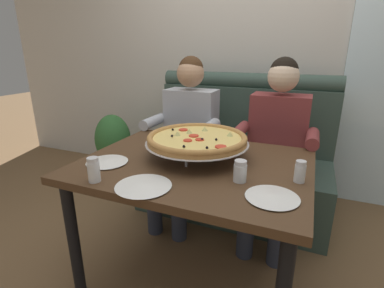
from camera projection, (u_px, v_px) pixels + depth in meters
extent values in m
plane|color=brown|center=(194.00, 275.00, 1.76)|extent=(16.00, 16.00, 0.00)
cube|color=beige|center=(256.00, 40.00, 2.64)|extent=(6.00, 0.12, 2.80)
cube|color=#384C42|center=(231.00, 187.00, 2.39)|extent=(1.52, 0.60, 0.46)
cube|color=#384C42|center=(244.00, 123.00, 2.59)|extent=(1.52, 0.18, 0.65)
cylinder|color=#384C42|center=(247.00, 81.00, 2.47)|extent=(1.52, 0.14, 0.14)
cube|color=#4C331E|center=(195.00, 165.00, 1.53)|extent=(1.19, 0.92, 0.04)
cylinder|color=black|center=(74.00, 243.00, 1.50)|extent=(0.06, 0.06, 0.71)
cylinder|color=black|center=(150.00, 182.00, 2.18)|extent=(0.06, 0.06, 0.71)
cylinder|color=black|center=(295.00, 211.00, 1.80)|extent=(0.06, 0.06, 0.71)
cube|color=#2D3342|center=(180.00, 157.00, 2.20)|extent=(0.34, 0.40, 0.15)
cylinder|color=#2D3342|center=(154.00, 205.00, 2.11)|extent=(0.11, 0.11, 0.46)
cylinder|color=#2D3342|center=(179.00, 210.00, 2.04)|extent=(0.11, 0.11, 0.46)
cube|color=#B2B7C1|center=(191.00, 124.00, 2.33)|extent=(0.40, 0.22, 0.56)
cylinder|color=#B2B7C1|center=(153.00, 122.00, 2.20)|extent=(0.08, 0.28, 0.08)
cylinder|color=#B2B7C1|center=(209.00, 128.00, 2.04)|extent=(0.08, 0.28, 0.08)
sphere|color=tan|center=(190.00, 73.00, 2.18)|extent=(0.21, 0.21, 0.21)
sphere|color=#472D19|center=(191.00, 69.00, 2.18)|extent=(0.19, 0.19, 0.19)
cube|color=#2D3342|center=(271.00, 171.00, 1.95)|extent=(0.34, 0.40, 0.15)
cylinder|color=#2D3342|center=(246.00, 225.00, 1.86)|extent=(0.11, 0.11, 0.46)
cylinder|color=#2D3342|center=(278.00, 233.00, 1.79)|extent=(0.11, 0.11, 0.46)
cube|color=brown|center=(278.00, 133.00, 2.08)|extent=(0.40, 0.22, 0.56)
cylinder|color=brown|center=(240.00, 131.00, 1.95)|extent=(0.08, 0.28, 0.08)
cylinder|color=brown|center=(313.00, 139.00, 1.79)|extent=(0.08, 0.28, 0.08)
sphere|color=beige|center=(283.00, 76.00, 1.93)|extent=(0.21, 0.21, 0.21)
sphere|color=black|center=(284.00, 71.00, 1.93)|extent=(0.19, 0.19, 0.19)
cylinder|color=silver|center=(186.00, 159.00, 1.45)|extent=(0.01, 0.01, 0.08)
cylinder|color=silver|center=(181.00, 143.00, 1.69)|extent=(0.01, 0.01, 0.08)
cylinder|color=silver|center=(223.00, 149.00, 1.60)|extent=(0.01, 0.01, 0.08)
torus|color=silver|center=(197.00, 144.00, 1.57)|extent=(0.31, 0.31, 0.01)
cylinder|color=silver|center=(197.00, 142.00, 1.56)|extent=(0.56, 0.56, 0.00)
cylinder|color=#B77F42|center=(197.00, 141.00, 1.56)|extent=(0.54, 0.54, 0.02)
torus|color=#B77F42|center=(197.00, 137.00, 1.56)|extent=(0.54, 0.54, 0.03)
cylinder|color=#EFCC6B|center=(197.00, 138.00, 1.56)|extent=(0.48, 0.48, 0.01)
cylinder|color=red|center=(188.00, 140.00, 1.49)|extent=(0.05, 0.05, 0.01)
cylinder|color=red|center=(221.00, 147.00, 1.39)|extent=(0.06, 0.06, 0.01)
cylinder|color=red|center=(194.00, 136.00, 1.57)|extent=(0.05, 0.05, 0.01)
cylinder|color=red|center=(183.00, 130.00, 1.69)|extent=(0.05, 0.05, 0.01)
cylinder|color=red|center=(200.00, 140.00, 1.51)|extent=(0.05, 0.05, 0.01)
sphere|color=black|center=(207.00, 148.00, 1.37)|extent=(0.01, 0.01, 0.01)
sphere|color=black|center=(184.00, 146.00, 1.39)|extent=(0.01, 0.01, 0.01)
sphere|color=black|center=(202.00, 139.00, 1.50)|extent=(0.01, 0.01, 0.01)
sphere|color=black|center=(216.00, 139.00, 1.50)|extent=(0.01, 0.01, 0.01)
sphere|color=black|center=(172.00, 136.00, 1.56)|extent=(0.01, 0.01, 0.01)
sphere|color=black|center=(173.00, 129.00, 1.68)|extent=(0.01, 0.01, 0.01)
cone|color=#CCC675|center=(230.00, 134.00, 1.57)|extent=(0.04, 0.04, 0.02)
cone|color=#CCC675|center=(177.00, 133.00, 1.59)|extent=(0.04, 0.04, 0.02)
cone|color=#CCC675|center=(205.00, 129.00, 1.68)|extent=(0.04, 0.04, 0.02)
cone|color=#CCC675|center=(189.00, 131.00, 1.63)|extent=(0.04, 0.04, 0.02)
cylinder|color=white|center=(300.00, 174.00, 1.28)|extent=(0.05, 0.05, 0.08)
cylinder|color=silver|center=(299.00, 177.00, 1.29)|extent=(0.04, 0.04, 0.05)
cylinder|color=silver|center=(301.00, 163.00, 1.27)|extent=(0.05, 0.05, 0.02)
cylinder|color=white|center=(94.00, 172.00, 1.28)|extent=(0.05, 0.05, 0.09)
cylinder|color=#A82D19|center=(94.00, 176.00, 1.29)|extent=(0.05, 0.05, 0.06)
cylinder|color=silver|center=(92.00, 160.00, 1.27)|extent=(0.05, 0.05, 0.02)
cylinder|color=white|center=(240.00, 173.00, 1.29)|extent=(0.06, 0.06, 0.08)
cylinder|color=#4C6633|center=(240.00, 177.00, 1.29)|extent=(0.05, 0.05, 0.04)
cylinder|color=silver|center=(241.00, 163.00, 1.27)|extent=(0.06, 0.06, 0.02)
cylinder|color=white|center=(272.00, 198.00, 1.15)|extent=(0.15, 0.15, 0.01)
cone|color=white|center=(272.00, 196.00, 1.15)|extent=(0.22, 0.22, 0.01)
cylinder|color=white|center=(144.00, 186.00, 1.24)|extent=(0.17, 0.17, 0.01)
cone|color=white|center=(143.00, 184.00, 1.24)|extent=(0.25, 0.25, 0.01)
cylinder|color=white|center=(107.00, 162.00, 1.51)|extent=(0.15, 0.15, 0.01)
cone|color=white|center=(107.00, 161.00, 1.51)|extent=(0.22, 0.22, 0.01)
cylinder|color=black|center=(366.00, 155.00, 3.15)|extent=(0.02, 0.02, 0.44)
cylinder|color=black|center=(346.00, 157.00, 3.08)|extent=(0.02, 0.02, 0.44)
cylinder|color=black|center=(366.00, 166.00, 2.85)|extent=(0.02, 0.02, 0.44)
cylinder|color=black|center=(370.00, 139.00, 2.93)|extent=(0.40, 0.40, 0.02)
cylinder|color=brown|center=(116.00, 169.00, 3.04)|extent=(0.24, 0.24, 0.22)
ellipsoid|color=#336B33|center=(113.00, 140.00, 2.93)|extent=(0.36, 0.36, 0.52)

